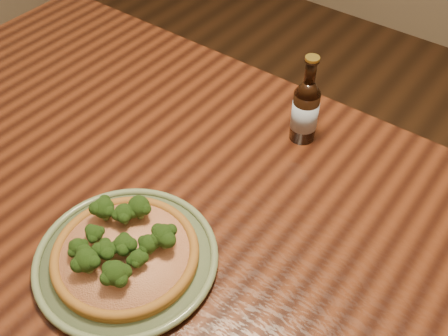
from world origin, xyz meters
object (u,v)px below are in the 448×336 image
Objects in this scene: plate at (126,258)px; beer_bottle at (305,110)px; table at (169,211)px; pizza at (124,251)px.

beer_bottle reaches higher than plate.
plate is at bearing -68.72° from table.
pizza reaches higher than table.
table is 0.37m from beer_bottle.
pizza is 0.49m from beer_bottle.
table is 0.23m from plate.
plate is 0.49m from beer_bottle.
table is 6.11× the size of pizza.
pizza is (-0.00, 0.00, 0.02)m from plate.
plate is 1.26× the size of pizza.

